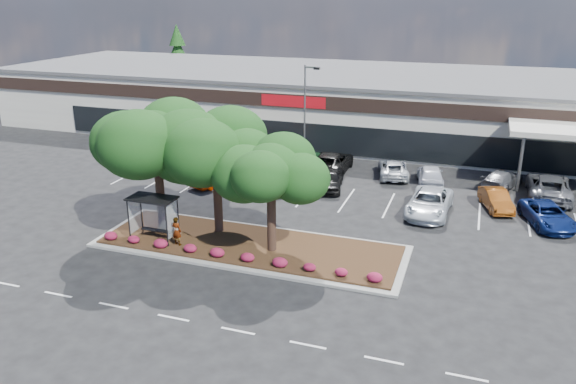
% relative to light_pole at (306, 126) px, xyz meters
% --- Properties ---
extents(ground, '(160.00, 160.00, 0.00)m').
position_rel_light_pole_xyz_m(ground, '(3.38, -19.31, -3.78)').
color(ground, black).
rests_on(ground, ground).
extents(retail_store, '(80.40, 25.20, 6.25)m').
position_rel_light_pole_xyz_m(retail_store, '(3.44, 14.60, -0.62)').
color(retail_store, silver).
rests_on(retail_store, ground).
extents(landscape_island, '(18.00, 6.00, 0.26)m').
position_rel_light_pole_xyz_m(landscape_island, '(1.38, -15.31, -3.65)').
color(landscape_island, gray).
rests_on(landscape_island, ground).
extents(lane_markings, '(33.12, 20.06, 0.01)m').
position_rel_light_pole_xyz_m(lane_markings, '(3.24, -8.88, -3.77)').
color(lane_markings, silver).
rests_on(lane_markings, ground).
extents(shrub_row, '(17.00, 0.80, 0.50)m').
position_rel_light_pole_xyz_m(shrub_row, '(1.38, -17.41, -3.27)').
color(shrub_row, '#961843').
rests_on(shrub_row, landscape_island).
extents(bus_shelter, '(2.75, 1.55, 2.59)m').
position_rel_light_pole_xyz_m(bus_shelter, '(-4.12, -16.36, -1.47)').
color(bus_shelter, black).
rests_on(bus_shelter, landscape_island).
extents(island_tree_west, '(7.20, 7.20, 7.89)m').
position_rel_light_pole_xyz_m(island_tree_west, '(-4.62, -14.81, 0.43)').
color(island_tree_west, '#133511').
rests_on(island_tree_west, landscape_island).
extents(island_tree_mid, '(6.60, 6.60, 7.32)m').
position_rel_light_pole_xyz_m(island_tree_mid, '(-1.12, -14.11, 0.14)').
color(island_tree_mid, '#133511').
rests_on(island_tree_mid, landscape_island).
extents(island_tree_east, '(5.80, 5.80, 6.50)m').
position_rel_light_pole_xyz_m(island_tree_east, '(2.88, -15.61, -0.26)').
color(island_tree_east, '#133511').
rests_on(island_tree_east, landscape_island).
extents(conifer_north_west, '(4.40, 4.40, 10.00)m').
position_rel_light_pole_xyz_m(conifer_north_west, '(-26.62, 26.69, 1.22)').
color(conifer_north_west, '#133511').
rests_on(conifer_north_west, ground).
extents(person_waiting, '(0.70, 0.54, 1.70)m').
position_rel_light_pole_xyz_m(person_waiting, '(-2.48, -16.77, -2.67)').
color(person_waiting, '#594C47').
rests_on(person_waiting, landscape_island).
extents(light_pole, '(1.43, 0.66, 8.60)m').
position_rel_light_pole_xyz_m(light_pole, '(0.00, 0.00, 0.00)').
color(light_pole, gray).
rests_on(light_pole, ground).
extents(car_0, '(2.70, 4.26, 1.35)m').
position_rel_light_pole_xyz_m(car_0, '(-11.60, -3.41, -3.10)').
color(car_0, '#515057').
rests_on(car_0, ground).
extents(car_1, '(3.01, 4.58, 1.43)m').
position_rel_light_pole_xyz_m(car_1, '(-5.35, -5.69, -3.06)').
color(car_1, '#801E00').
rests_on(car_1, ground).
extents(car_2, '(4.78, 6.47, 1.63)m').
position_rel_light_pole_xyz_m(car_2, '(-0.36, -4.55, -2.96)').
color(car_2, '#1C4F22').
rests_on(car_2, ground).
extents(car_3, '(3.21, 5.13, 1.32)m').
position_rel_light_pole_xyz_m(car_3, '(-2.01, -4.46, -3.12)').
color(car_3, '#154E21').
rests_on(car_3, ground).
extents(car_4, '(2.59, 4.64, 1.49)m').
position_rel_light_pole_xyz_m(car_4, '(3.11, -3.85, -3.03)').
color(car_4, black).
rests_on(car_4, ground).
extents(car_5, '(2.92, 5.79, 1.57)m').
position_rel_light_pole_xyz_m(car_5, '(10.64, -6.56, -2.99)').
color(car_5, silver).
rests_on(car_5, ground).
extents(car_6, '(2.52, 4.27, 1.33)m').
position_rel_light_pole_xyz_m(car_6, '(14.85, -4.14, -3.11)').
color(car_6, brown).
rests_on(car_6, ground).
extents(car_7, '(3.64, 5.36, 1.36)m').
position_rel_light_pole_xyz_m(car_7, '(17.90, -6.07, -3.09)').
color(car_7, navy).
rests_on(car_7, ground).
extents(car_9, '(3.13, 5.55, 1.46)m').
position_rel_light_pole_xyz_m(car_9, '(-11.81, 0.31, -3.04)').
color(car_9, silver).
rests_on(car_9, ground).
extents(car_10, '(4.08, 5.97, 1.52)m').
position_rel_light_pole_xyz_m(car_10, '(-5.33, 2.12, -3.02)').
color(car_10, '#6F2F0D').
rests_on(car_10, ground).
extents(car_11, '(1.93, 4.34, 1.39)m').
position_rel_light_pole_xyz_m(car_11, '(0.06, 1.06, -3.08)').
color(car_11, '#1B4726').
rests_on(car_11, ground).
extents(car_12, '(3.04, 6.26, 1.71)m').
position_rel_light_pole_xyz_m(car_12, '(2.13, 0.16, -2.92)').
color(car_12, black).
rests_on(car_12, ground).
extents(car_13, '(3.19, 5.19, 1.34)m').
position_rel_light_pole_xyz_m(car_13, '(7.13, 0.71, -3.10)').
color(car_13, '#ADB2B9').
rests_on(car_13, ground).
extents(car_14, '(2.58, 4.89, 1.59)m').
position_rel_light_pole_xyz_m(car_14, '(10.13, -0.47, -2.98)').
color(car_14, silver).
rests_on(car_14, ground).
extents(car_15, '(3.46, 4.94, 1.33)m').
position_rel_light_pole_xyz_m(car_15, '(15.32, 0.74, -3.11)').
color(car_15, '#5D5E65').
rests_on(car_15, ground).
extents(car_16, '(2.97, 6.25, 1.72)m').
position_rel_light_pole_xyz_m(car_16, '(18.41, -0.60, -2.91)').
color(car_16, slate).
rests_on(car_16, ground).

